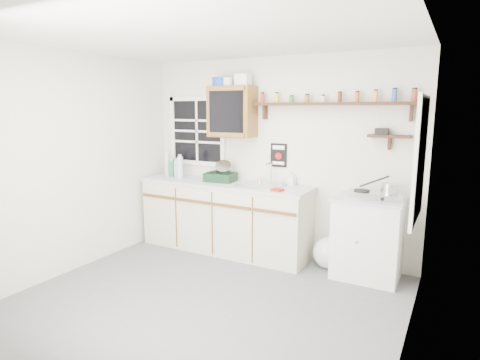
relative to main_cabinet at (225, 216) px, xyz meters
name	(u,v)px	position (x,y,z in m)	size (l,w,h in m)	color
room	(206,175)	(0.58, -1.30, 0.79)	(3.64, 3.24, 2.54)	#555658
main_cabinet	(225,216)	(0.00, 0.00, 0.00)	(2.31, 0.63, 0.92)	beige
right_cabinet	(368,238)	(1.83, 0.03, -0.01)	(0.73, 0.57, 0.91)	silver
sink	(262,185)	(0.54, 0.01, 0.47)	(0.52, 0.44, 0.29)	#B1B1B6
upper_cabinet	(232,112)	(0.03, 0.14, 1.36)	(0.60, 0.32, 0.65)	brown
upper_cabinet_clutter	(229,81)	(-0.01, 0.14, 1.75)	(0.53, 0.24, 0.14)	#183A9E
spice_shelf	(333,103)	(1.33, 0.21, 1.47)	(1.91, 0.18, 0.35)	black
secondary_shelf	(387,136)	(1.94, 0.22, 1.12)	(0.45, 0.16, 0.24)	black
warning_sign	(279,155)	(0.63, 0.29, 0.82)	(0.22, 0.02, 0.30)	black
window_back	(197,131)	(-0.62, 0.29, 1.09)	(0.93, 0.03, 0.98)	black
window_right	(421,159)	(2.37, -0.75, 0.99)	(0.03, 0.78, 1.08)	black
water_bottles	(174,167)	(-0.83, 0.02, 0.60)	(0.38, 0.18, 0.33)	#AABBC7
dish_rack	(221,175)	(-0.07, 0.04, 0.55)	(0.40, 0.32, 0.28)	black
soap_bottle	(292,179)	(0.85, 0.22, 0.54)	(0.08, 0.08, 0.17)	silver
rag	(277,190)	(0.82, -0.17, 0.47)	(0.14, 0.12, 0.02)	maroon
hotplate	(375,195)	(1.89, 0.01, 0.49)	(0.59, 0.36, 0.08)	#B1B1B6
saucepan	(389,188)	(2.03, 0.01, 0.58)	(0.43, 0.24, 0.19)	#B1B1B6
trash_bag	(328,253)	(1.39, 0.06, -0.27)	(0.39, 0.35, 0.44)	silver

